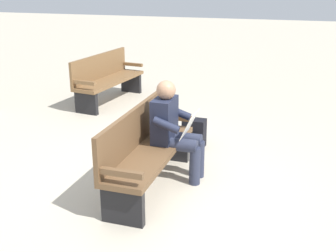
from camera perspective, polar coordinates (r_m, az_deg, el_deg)
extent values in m
plane|color=#B7AD99|center=(4.95, -2.22, -8.11)|extent=(40.00, 40.00, 0.00)
cube|color=brown|center=(4.77, -2.29, -3.64)|extent=(1.81, 0.53, 0.06)
cube|color=brown|center=(4.75, -4.77, -0.48)|extent=(1.80, 0.10, 0.45)
cube|color=brown|center=(5.47, 0.76, 1.16)|extent=(0.07, 0.48, 0.06)
cube|color=brown|center=(3.99, -6.56, -6.22)|extent=(0.07, 0.48, 0.06)
cube|color=black|center=(5.55, 0.59, -2.67)|extent=(0.09, 0.43, 0.39)
cube|color=black|center=(4.21, -6.07, -10.54)|extent=(0.09, 0.43, 0.39)
cube|color=#1E2338|center=(4.94, -0.47, 0.82)|extent=(0.41, 0.23, 0.52)
sphere|color=#A87A5B|center=(4.83, -0.26, 4.84)|extent=(0.22, 0.22, 0.22)
cylinder|color=#282D42|center=(5.05, 2.15, -1.70)|extent=(0.16, 0.42, 0.15)
cylinder|color=#282D42|center=(4.87, 1.51, -2.51)|extent=(0.16, 0.42, 0.15)
cylinder|color=#282D42|center=(5.10, 4.17, -4.45)|extent=(0.13, 0.13, 0.45)
cylinder|color=#282D42|center=(4.92, 3.60, -5.35)|extent=(0.13, 0.13, 0.45)
cylinder|color=#1E2338|center=(5.12, 1.44, 1.81)|extent=(0.10, 0.32, 0.18)
cylinder|color=#1E2338|center=(4.68, -0.24, 0.10)|extent=(0.10, 0.32, 0.18)
cube|color=silver|center=(4.86, 2.88, 0.18)|extent=(0.40, 0.14, 0.27)
cube|color=black|center=(6.00, 3.51, -0.91)|extent=(0.21, 0.32, 0.40)
cube|color=black|center=(5.91, 3.18, -1.84)|extent=(0.05, 0.22, 0.18)
cube|color=brown|center=(8.12, -7.75, 6.05)|extent=(1.85, 0.73, 0.06)
cube|color=brown|center=(8.18, -9.12, 7.91)|extent=(1.79, 0.30, 0.45)
cube|color=brown|center=(8.81, -4.86, 8.21)|extent=(0.13, 0.48, 0.06)
cube|color=brown|center=(7.40, -11.27, 5.72)|extent=(0.13, 0.48, 0.06)
cube|color=black|center=(8.84, -4.95, 5.77)|extent=(0.14, 0.44, 0.39)
cube|color=black|center=(7.54, -10.86, 3.04)|extent=(0.14, 0.44, 0.39)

